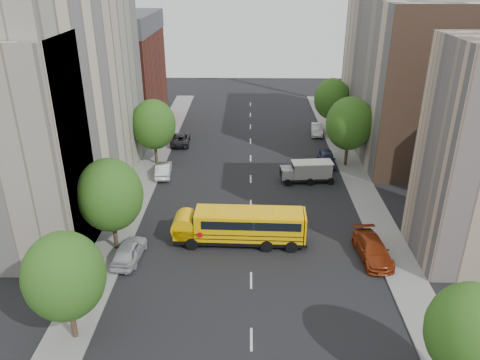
{
  "coord_description": "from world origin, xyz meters",
  "views": [
    {
      "loc": [
        -0.28,
        -36.27,
        21.22
      ],
      "look_at": [
        -1.01,
        2.0,
        3.56
      ],
      "focal_mm": 35.0,
      "sensor_mm": 36.0,
      "label": 1
    }
  ],
  "objects_px": {
    "parked_car_4": "(327,158)",
    "parked_car_5": "(317,129)",
    "safari_truck": "(308,171)",
    "parked_car_0": "(129,251)",
    "street_tree_2": "(154,125)",
    "street_tree_5": "(332,99)",
    "street_tree_3": "(472,333)",
    "street_tree_0": "(64,276)",
    "street_tree_1": "(110,195)",
    "parked_car_2": "(180,139)",
    "parked_car_1": "(164,170)",
    "street_tree_4": "(349,124)",
    "parked_car_3": "(373,249)",
    "school_bus": "(239,225)"
  },
  "relations": [
    {
      "from": "street_tree_2",
      "to": "street_tree_1",
      "type": "bearing_deg",
      "value": -90.0
    },
    {
      "from": "parked_car_4",
      "to": "street_tree_1",
      "type": "bearing_deg",
      "value": -135.34
    },
    {
      "from": "parked_car_2",
      "to": "parked_car_5",
      "type": "relative_size",
      "value": 1.16
    },
    {
      "from": "street_tree_1",
      "to": "parked_car_4",
      "type": "relative_size",
      "value": 1.67
    },
    {
      "from": "street_tree_0",
      "to": "street_tree_5",
      "type": "xyz_separation_m",
      "value": [
        22.0,
        40.0,
        0.06
      ]
    },
    {
      "from": "street_tree_2",
      "to": "street_tree_5",
      "type": "height_order",
      "value": "street_tree_2"
    },
    {
      "from": "parked_car_1",
      "to": "parked_car_5",
      "type": "bearing_deg",
      "value": -147.94
    },
    {
      "from": "safari_truck",
      "to": "parked_car_1",
      "type": "xyz_separation_m",
      "value": [
        -15.66,
        1.22,
        -0.47
      ]
    },
    {
      "from": "street_tree_2",
      "to": "safari_truck",
      "type": "bearing_deg",
      "value": -14.8
    },
    {
      "from": "street_tree_0",
      "to": "safari_truck",
      "type": "relative_size",
      "value": 1.36
    },
    {
      "from": "street_tree_3",
      "to": "street_tree_5",
      "type": "xyz_separation_m",
      "value": [
        -0.0,
        44.0,
        0.25
      ]
    },
    {
      "from": "safari_truck",
      "to": "parked_car_3",
      "type": "distance_m",
      "value": 14.8
    },
    {
      "from": "street_tree_1",
      "to": "parked_car_0",
      "type": "bearing_deg",
      "value": -46.65
    },
    {
      "from": "street_tree_2",
      "to": "street_tree_5",
      "type": "bearing_deg",
      "value": 28.61
    },
    {
      "from": "street_tree_3",
      "to": "parked_car_1",
      "type": "distance_m",
      "value": 35.54
    },
    {
      "from": "street_tree_0",
      "to": "parked_car_1",
      "type": "distance_m",
      "value": 25.06
    },
    {
      "from": "parked_car_1",
      "to": "parked_car_0",
      "type": "bearing_deg",
      "value": 84.82
    },
    {
      "from": "street_tree_4",
      "to": "school_bus",
      "type": "height_order",
      "value": "street_tree_4"
    },
    {
      "from": "street_tree_1",
      "to": "safari_truck",
      "type": "distance_m",
      "value": 22.07
    },
    {
      "from": "street_tree_2",
      "to": "parked_car_1",
      "type": "relative_size",
      "value": 1.73
    },
    {
      "from": "street_tree_4",
      "to": "parked_car_5",
      "type": "relative_size",
      "value": 1.86
    },
    {
      "from": "parked_car_0",
      "to": "parked_car_1",
      "type": "xyz_separation_m",
      "value": [
        0.0,
        16.2,
        -0.06
      ]
    },
    {
      "from": "street_tree_3",
      "to": "safari_truck",
      "type": "relative_size",
      "value": 1.3
    },
    {
      "from": "street_tree_0",
      "to": "parked_car_0",
      "type": "bearing_deg",
      "value": 80.67
    },
    {
      "from": "parked_car_4",
      "to": "parked_car_1",
      "type": "bearing_deg",
      "value": -167.32
    },
    {
      "from": "parked_car_0",
      "to": "street_tree_2",
      "type": "bearing_deg",
      "value": -80.81
    },
    {
      "from": "street_tree_1",
      "to": "parked_car_0",
      "type": "xyz_separation_m",
      "value": [
        1.4,
        -1.48,
        -4.16
      ]
    },
    {
      "from": "street_tree_1",
      "to": "street_tree_3",
      "type": "bearing_deg",
      "value": -32.47
    },
    {
      "from": "street_tree_0",
      "to": "parked_car_2",
      "type": "bearing_deg",
      "value": 86.89
    },
    {
      "from": "safari_truck",
      "to": "parked_car_2",
      "type": "relative_size",
      "value": 1.08
    },
    {
      "from": "street_tree_1",
      "to": "parked_car_3",
      "type": "distance_m",
      "value": 21.03
    },
    {
      "from": "street_tree_2",
      "to": "parked_car_0",
      "type": "xyz_separation_m",
      "value": [
        1.4,
        -19.48,
        -4.03
      ]
    },
    {
      "from": "street_tree_5",
      "to": "school_bus",
      "type": "relative_size",
      "value": 0.68
    },
    {
      "from": "school_bus",
      "to": "parked_car_0",
      "type": "xyz_separation_m",
      "value": [
        -8.62,
        -2.65,
        -0.93
      ]
    },
    {
      "from": "parked_car_5",
      "to": "street_tree_1",
      "type": "bearing_deg",
      "value": -119.6
    },
    {
      "from": "street_tree_4",
      "to": "parked_car_3",
      "type": "height_order",
      "value": "street_tree_4"
    },
    {
      "from": "parked_car_4",
      "to": "parked_car_5",
      "type": "bearing_deg",
      "value": 90.68
    },
    {
      "from": "street_tree_2",
      "to": "parked_car_1",
      "type": "bearing_deg",
      "value": -66.91
    },
    {
      "from": "street_tree_3",
      "to": "parked_car_2",
      "type": "xyz_separation_m",
      "value": [
        -20.1,
        38.85,
        -3.75
      ]
    },
    {
      "from": "street_tree_0",
      "to": "street_tree_1",
      "type": "bearing_deg",
      "value": 90.0
    },
    {
      "from": "safari_truck",
      "to": "parked_car_2",
      "type": "distance_m",
      "value": 18.95
    },
    {
      "from": "street_tree_0",
      "to": "parked_car_5",
      "type": "relative_size",
      "value": 1.7
    },
    {
      "from": "parked_car_1",
      "to": "parked_car_5",
      "type": "relative_size",
      "value": 1.02
    },
    {
      "from": "parked_car_1",
      "to": "parked_car_3",
      "type": "relative_size",
      "value": 0.82
    },
    {
      "from": "street_tree_4",
      "to": "street_tree_5",
      "type": "relative_size",
      "value": 1.08
    },
    {
      "from": "street_tree_3",
      "to": "parked_car_5",
      "type": "relative_size",
      "value": 1.63
    },
    {
      "from": "safari_truck",
      "to": "parked_car_0",
      "type": "height_order",
      "value": "safari_truck"
    },
    {
      "from": "street_tree_0",
      "to": "street_tree_1",
      "type": "height_order",
      "value": "street_tree_1"
    },
    {
      "from": "school_bus",
      "to": "parked_car_5",
      "type": "distance_m",
      "value": 29.54
    },
    {
      "from": "street_tree_3",
      "to": "street_tree_4",
      "type": "distance_m",
      "value": 32.01
    }
  ]
}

